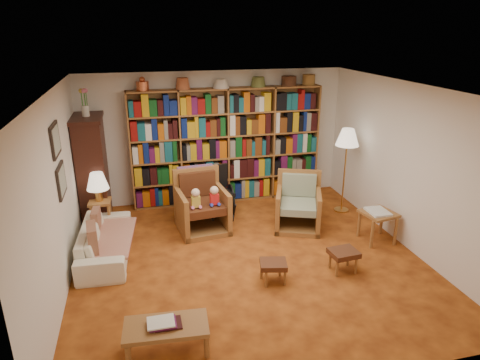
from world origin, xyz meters
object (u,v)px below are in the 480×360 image
object	(u,v)px
sofa	(105,241)
wheelchair	(218,193)
armchair_leather	(201,205)
armchair_sage	(296,206)
side_table_papers	(378,217)
floor_lamp	(347,141)
side_table_lamp	(101,210)
footstool_a	(273,266)
footstool_b	(344,254)
coffee_table	(166,329)

from	to	relation	value
sofa	wheelchair	bearing A→B (deg)	-57.86
armchair_leather	armchair_sage	size ratio (longest dim) A/B	1.00
armchair_sage	side_table_papers	distance (m)	1.36
armchair_leather	floor_lamp	xyz separation A→B (m)	(2.65, 0.06, 0.94)
floor_lamp	side_table_papers	size ratio (longest dim) A/B	2.76
armchair_leather	floor_lamp	bearing A→B (deg)	1.24
side_table_lamp	armchair_sage	world-z (taller)	armchair_sage
sofa	side_table_lamp	world-z (taller)	side_table_lamp
wheelchair	footstool_a	bearing A→B (deg)	-82.69
side_table_lamp	armchair_sage	size ratio (longest dim) A/B	0.54
armchair_leather	floor_lamp	world-z (taller)	floor_lamp
side_table_lamp	armchair_sage	xyz separation A→B (m)	(3.24, -0.56, -0.04)
floor_lamp	footstool_b	distance (m)	2.40
side_table_papers	footstool_a	xyz separation A→B (m)	(-1.98, -0.73, -0.17)
side_table_lamp	side_table_papers	distance (m)	4.52
side_table_papers	coffee_table	bearing A→B (deg)	-153.68
side_table_papers	footstool_a	world-z (taller)	side_table_papers
side_table_lamp	floor_lamp	size ratio (longest dim) A/B	0.35
sofa	footstool_b	xyz separation A→B (m)	(3.26, -1.24, 0.02)
floor_lamp	coffee_table	xyz separation A→B (m)	(-3.48, -2.94, -1.06)
sofa	side_table_lamp	size ratio (longest dim) A/B	3.05
wheelchair	coffee_table	xyz separation A→B (m)	(-1.20, -3.32, -0.12)
armchair_leather	footstool_a	xyz separation A→B (m)	(0.67, -1.89, -0.17)
wheelchair	side_table_lamp	bearing A→B (deg)	-174.48
armchair_sage	coffee_table	size ratio (longest dim) A/B	1.13
side_table_lamp	armchair_sage	bearing A→B (deg)	-9.79
armchair_leather	coffee_table	bearing A→B (deg)	-106.02
wheelchair	coffee_table	size ratio (longest dim) A/B	1.00
sofa	floor_lamp	world-z (taller)	floor_lamp
sofa	armchair_leather	world-z (taller)	armchair_leather
footstool_b	floor_lamp	bearing A→B (deg)	63.94
sofa	side_table_papers	size ratio (longest dim) A/B	2.97
footstool_a	armchair_leather	bearing A→B (deg)	109.60
wheelchair	footstool_a	xyz separation A→B (m)	(0.30, -2.33, -0.17)
armchair_leather	armchair_sage	xyz separation A→B (m)	(1.59, -0.31, -0.06)
side_table_lamp	floor_lamp	world-z (taller)	floor_lamp
floor_lamp	side_table_papers	xyz separation A→B (m)	(0.00, -1.22, -0.93)
armchair_sage	armchair_leather	bearing A→B (deg)	168.85
sofa	side_table_lamp	bearing A→B (deg)	9.69
side_table_lamp	coffee_table	distance (m)	3.24
sofa	footstool_a	bearing A→B (deg)	-116.48
sofa	armchair_leather	size ratio (longest dim) A/B	1.66
armchair_sage	footstool_a	bearing A→B (deg)	-120.23
side_table_lamp	side_table_papers	world-z (taller)	side_table_lamp
wheelchair	side_table_papers	bearing A→B (deg)	-35.15
footstool_a	footstool_b	world-z (taller)	footstool_b
armchair_sage	sofa	bearing A→B (deg)	-174.33
sofa	footstool_b	world-z (taller)	sofa
armchair_sage	side_table_papers	size ratio (longest dim) A/B	1.80
wheelchair	side_table_papers	world-z (taller)	wheelchair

